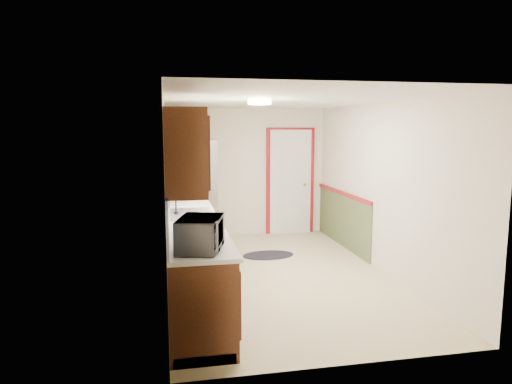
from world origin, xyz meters
name	(u,v)px	position (x,y,z in m)	size (l,w,h in m)	color
room_shell	(278,190)	(0.00, 0.00, 1.20)	(3.20, 5.20, 2.52)	beige
kitchen_run	(188,226)	(-1.24, -0.29, 0.81)	(0.63, 4.00, 2.20)	#3E1D0E
back_wall_trim	(301,189)	(0.99, 2.21, 0.89)	(1.12, 2.30, 2.08)	maroon
ceiling_fixture	(260,102)	(-0.30, -0.20, 2.36)	(0.30, 0.30, 0.06)	#FFD88C
microwave	(200,230)	(-1.20, -1.95, 1.12)	(0.54, 0.30, 0.36)	white
refrigerator	(195,193)	(-1.02, 1.88, 0.92)	(0.79, 0.78, 1.84)	#B7B7BC
rug	(268,255)	(0.08, 0.97, 0.01)	(0.83, 0.54, 0.01)	black
cooktop	(186,197)	(-1.19, 1.25, 0.95)	(0.49, 0.59, 0.02)	black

